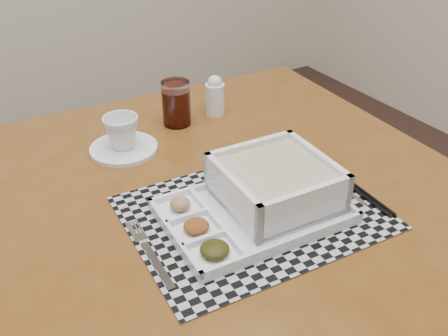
{
  "coord_description": "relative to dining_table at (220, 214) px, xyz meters",
  "views": [
    {
      "loc": [
        0.23,
        -0.12,
        1.29
      ],
      "look_at": [
        0.64,
        0.56,
        0.79
      ],
      "focal_mm": 40.0,
      "sensor_mm": 36.0,
      "label": 1
    }
  ],
  "objects": [
    {
      "name": "spoon",
      "position": [
        0.2,
        -0.07,
        0.08
      ],
      "size": [
        0.04,
        0.18,
        0.01
      ],
      "color": "silver",
      "rests_on": "placemat"
    },
    {
      "name": "placemat",
      "position": [
        0.0,
        -0.11,
        0.08
      ],
      "size": [
        0.46,
        0.36,
        0.0
      ],
      "primitive_type": "cube",
      "rotation": [
        0.0,
        0.0,
        -0.05
      ],
      "color": "#A2A2A9",
      "rests_on": "dining_table"
    },
    {
      "name": "dining_table",
      "position": [
        0.0,
        0.0,
        0.0
      ],
      "size": [
        1.01,
        1.01,
        0.73
      ],
      "color": "#583010",
      "rests_on": "ground"
    },
    {
      "name": "fork",
      "position": [
        -0.2,
        -0.11,
        0.08
      ],
      "size": [
        0.03,
        0.19,
        0.0
      ],
      "color": "silver",
      "rests_on": "placemat"
    },
    {
      "name": "creamer_bottle",
      "position": [
        0.15,
        0.28,
        0.12
      ],
      "size": [
        0.05,
        0.05,
        0.1
      ],
      "color": "white",
      "rests_on": "dining_table"
    },
    {
      "name": "chopsticks",
      "position": [
        0.22,
        -0.14,
        0.08
      ],
      "size": [
        0.03,
        0.24,
        0.01
      ],
      "color": "black",
      "rests_on": "placemat"
    },
    {
      "name": "cup",
      "position": [
        -0.11,
        0.22,
        0.12
      ],
      "size": [
        0.08,
        0.08,
        0.07
      ],
      "primitive_type": "imported",
      "rotation": [
        0.0,
        0.0,
        0.01
      ],
      "color": "white",
      "rests_on": "saucer"
    },
    {
      "name": "serving_tray",
      "position": [
        0.03,
        -0.12,
        0.11
      ],
      "size": [
        0.33,
        0.23,
        0.09
      ],
      "color": "white",
      "rests_on": "placemat"
    },
    {
      "name": "saucer",
      "position": [
        -0.11,
        0.22,
        0.08
      ],
      "size": [
        0.15,
        0.15,
        0.01
      ],
      "primitive_type": "cylinder",
      "color": "white",
      "rests_on": "dining_table"
    },
    {
      "name": "juice_glass",
      "position": [
        0.05,
        0.28,
        0.13
      ],
      "size": [
        0.07,
        0.07,
        0.11
      ],
      "color": "white",
      "rests_on": "dining_table"
    }
  ]
}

